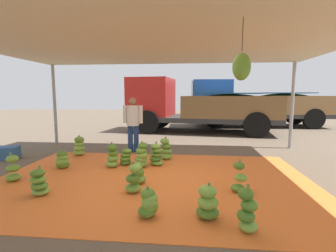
% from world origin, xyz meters
% --- Properties ---
extents(ground_plane, '(40.00, 40.00, 0.00)m').
position_xyz_m(ground_plane, '(0.00, 3.00, 0.00)').
color(ground_plane, brown).
extents(tarp_orange, '(6.10, 4.14, 0.01)m').
position_xyz_m(tarp_orange, '(0.00, 0.00, 0.01)').
color(tarp_orange, orange).
rests_on(tarp_orange, ground).
extents(tent_canopy, '(8.00, 7.00, 2.70)m').
position_xyz_m(tent_canopy, '(0.01, -0.09, 2.62)').
color(tent_canopy, '#9EA0A5').
rests_on(tent_canopy, ground).
extents(banana_bunch_0, '(0.40, 0.38, 0.56)m').
position_xyz_m(banana_bunch_0, '(-0.05, 1.00, 0.24)').
color(banana_bunch_0, '#6B9E38').
rests_on(banana_bunch_0, tarp_orange).
extents(banana_bunch_1, '(0.36, 0.36, 0.55)m').
position_xyz_m(banana_bunch_1, '(-2.61, -0.33, 0.24)').
color(banana_bunch_1, '#60932D').
rests_on(banana_bunch_1, tarp_orange).
extents(banana_bunch_2, '(0.38, 0.39, 0.60)m').
position_xyz_m(banana_bunch_2, '(-0.36, 0.80, 0.28)').
color(banana_bunch_2, '#75A83D').
rests_on(banana_bunch_2, tarp_orange).
extents(banana_bunch_3, '(0.35, 0.37, 0.44)m').
position_xyz_m(banana_bunch_3, '(-2.11, 0.56, 0.20)').
color(banana_bunch_3, '#518428').
rests_on(banana_bunch_3, tarp_orange).
extents(banana_bunch_4, '(0.43, 0.43, 0.55)m').
position_xyz_m(banana_bunch_4, '(-2.27, 1.74, 0.25)').
color(banana_bunch_4, '#75A83D').
rests_on(banana_bunch_4, tarp_orange).
extents(banana_bunch_5, '(0.35, 0.35, 0.45)m').
position_xyz_m(banana_bunch_5, '(-0.22, -0.23, 0.20)').
color(banana_bunch_5, '#6B9E38').
rests_on(banana_bunch_5, tarp_orange).
extents(banana_bunch_6, '(0.36, 0.35, 0.54)m').
position_xyz_m(banana_bunch_6, '(-0.20, -0.66, 0.23)').
color(banana_bunch_6, '#6B9E38').
rests_on(banana_bunch_6, tarp_orange).
extents(banana_bunch_7, '(0.38, 0.38, 0.58)m').
position_xyz_m(banana_bunch_7, '(-1.02, 0.73, 0.26)').
color(banana_bunch_7, '#75A83D').
rests_on(banana_bunch_7, tarp_orange).
extents(banana_bunch_8, '(0.33, 0.32, 0.56)m').
position_xyz_m(banana_bunch_8, '(1.56, -0.46, 0.24)').
color(banana_bunch_8, '#518428').
rests_on(banana_bunch_8, tarp_orange).
extents(banana_bunch_9, '(0.33, 0.32, 0.42)m').
position_xyz_m(banana_bunch_9, '(0.19, -1.46, 0.19)').
color(banana_bunch_9, '#477523').
rests_on(banana_bunch_9, tarp_orange).
extents(banana_bunch_10, '(0.37, 0.40, 0.50)m').
position_xyz_m(banana_bunch_10, '(-1.70, -0.93, 0.21)').
color(banana_bunch_10, '#75A83D').
rests_on(banana_bunch_10, tarp_orange).
extents(banana_bunch_11, '(0.30, 0.28, 0.59)m').
position_xyz_m(banana_bunch_11, '(1.42, -1.73, 0.26)').
color(banana_bunch_11, '#75A83D').
rests_on(banana_bunch_11, tarp_orange).
extents(banana_bunch_12, '(0.36, 0.36, 0.44)m').
position_xyz_m(banana_bunch_12, '(-0.78, 0.97, 0.19)').
color(banana_bunch_12, '#477523').
rests_on(banana_bunch_12, tarp_orange).
extents(banana_bunch_13, '(0.40, 0.40, 0.58)m').
position_xyz_m(banana_bunch_13, '(0.12, 1.56, 0.26)').
color(banana_bunch_13, '#6B9E38').
rests_on(banana_bunch_13, tarp_orange).
extents(banana_bunch_14, '(0.42, 0.42, 0.49)m').
position_xyz_m(banana_bunch_14, '(0.98, -1.44, 0.22)').
color(banana_bunch_14, '#477523').
rests_on(banana_bunch_14, tarp_orange).
extents(cargo_truck_main, '(6.67, 3.14, 2.40)m').
position_xyz_m(cargo_truck_main, '(0.91, 6.54, 1.19)').
color(cargo_truck_main, '#2D2D2D').
rests_on(cargo_truck_main, ground).
extents(cargo_truck_far, '(7.03, 2.58, 2.40)m').
position_xyz_m(cargo_truck_far, '(3.93, 8.83, 1.20)').
color(cargo_truck_far, '#2D2D2D').
rests_on(cargo_truck_far, ground).
extents(worker_0, '(0.57, 0.35, 1.57)m').
position_xyz_m(worker_0, '(-0.93, 2.40, 0.92)').
color(worker_0, navy).
rests_on(worker_0, ground).
extents(crate_1, '(0.60, 0.49, 0.32)m').
position_xyz_m(crate_1, '(-3.96, 1.23, 0.16)').
color(crate_1, '#335B8E').
rests_on(crate_1, ground).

